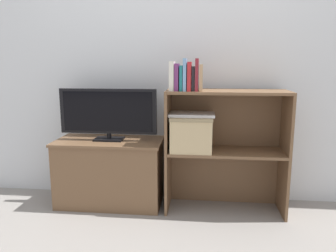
{
  "coord_description": "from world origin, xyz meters",
  "views": [
    {
      "loc": [
        0.26,
        -2.23,
        1.12
      ],
      "look_at": [
        0.0,
        0.17,
        0.65
      ],
      "focal_mm": 35.0,
      "sensor_mm": 36.0,
      "label": 1
    }
  ],
  "objects": [
    {
      "name": "storage_basket_left",
      "position": [
        0.18,
        0.15,
        0.61
      ],
      "size": [
        0.31,
        0.3,
        0.26
      ],
      "color": "tan",
      "rests_on": "bookshelf_lower_tier"
    },
    {
      "name": "book_charcoal",
      "position": [
        0.19,
        0.1,
        1.01
      ],
      "size": [
        0.02,
        0.12,
        0.17
      ],
      "color": "#232328",
      "rests_on": "bookshelf_upper_tier"
    },
    {
      "name": "tv",
      "position": [
        -0.47,
        0.19,
        0.74
      ],
      "size": [
        0.75,
        0.14,
        0.4
      ],
      "color": "black",
      "rests_on": "tv_stand"
    },
    {
      "name": "ground_plane",
      "position": [
        0.0,
        0.0,
        0.0
      ],
      "size": [
        16.0,
        16.0,
        0.0
      ],
      "primitive_type": "plane",
      "color": "gray"
    },
    {
      "name": "book_tan",
      "position": [
        0.24,
        0.1,
        1.01
      ],
      "size": [
        0.02,
        0.13,
        0.18
      ],
      "color": "tan",
      "rests_on": "bookshelf_upper_tier"
    },
    {
      "name": "book_skyblue",
      "position": [
        0.13,
        0.1,
        1.03
      ],
      "size": [
        0.02,
        0.15,
        0.23
      ],
      "color": "#709ECC",
      "rests_on": "bookshelf_upper_tier"
    },
    {
      "name": "book_crimson",
      "position": [
        0.16,
        0.1,
        1.02
      ],
      "size": [
        0.03,
        0.16,
        0.2
      ],
      "color": "#B22328",
      "rests_on": "bookshelf_upper_tier"
    },
    {
      "name": "tv_stand",
      "position": [
        -0.47,
        0.2,
        0.26
      ],
      "size": [
        0.83,
        0.41,
        0.52
      ],
      "color": "brown",
      "rests_on": "ground_plane"
    },
    {
      "name": "book_ivory",
      "position": [
        0.04,
        0.1,
        1.02
      ],
      "size": [
        0.03,
        0.12,
        0.21
      ],
      "color": "silver",
      "rests_on": "bookshelf_upper_tier"
    },
    {
      "name": "book_teal",
      "position": [
        0.1,
        0.1,
        1.01
      ],
      "size": [
        0.02,
        0.14,
        0.18
      ],
      "color": "#1E7075",
      "rests_on": "bookshelf_upper_tier"
    },
    {
      "name": "book_plum",
      "position": [
        0.07,
        0.1,
        1.02
      ],
      "size": [
        0.03,
        0.13,
        0.19
      ],
      "color": "#6B2D66",
      "rests_on": "bookshelf_upper_tier"
    },
    {
      "name": "bookshelf_lower_tier",
      "position": [
        0.43,
        0.23,
        0.3
      ],
      "size": [
        0.89,
        0.33,
        0.47
      ],
      "color": "brown",
      "rests_on": "ground_plane"
    },
    {
      "name": "bookshelf_upper_tier",
      "position": [
        0.43,
        0.23,
        0.76
      ],
      "size": [
        0.89,
        0.33,
        0.45
      ],
      "color": "brown",
      "rests_on": "bookshelf_lower_tier"
    },
    {
      "name": "laptop",
      "position": [
        0.18,
        0.15,
        0.74
      ],
      "size": [
        0.33,
        0.22,
        0.02
      ],
      "color": "white",
      "rests_on": "storage_basket_left"
    },
    {
      "name": "book_maroon",
      "position": [
        0.21,
        0.1,
        1.03
      ],
      "size": [
        0.02,
        0.15,
        0.23
      ],
      "color": "maroon",
      "rests_on": "bookshelf_upper_tier"
    },
    {
      "name": "wall_back",
      "position": [
        0.0,
        0.43,
        1.2
      ],
      "size": [
        10.0,
        0.05,
        2.4
      ],
      "color": "silver",
      "rests_on": "ground_plane"
    }
  ]
}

